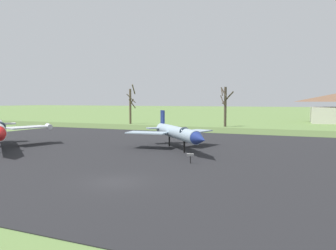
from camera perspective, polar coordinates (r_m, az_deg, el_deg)
ground_plane at (r=23.63m, az=-8.73°, el=-9.48°), size 600.00×600.00×0.00m
asphalt_apron at (r=35.61m, az=3.08°, el=-4.79°), size 75.70×45.26×0.05m
grass_verge_strip at (r=63.04m, az=12.26°, el=-0.99°), size 135.70×12.00×0.06m
jet_fighter_front_left at (r=37.83m, az=1.60°, el=-1.28°), size 11.51×12.29×4.31m
info_placard_front_left at (r=29.91m, az=3.77°, el=-5.37°), size 0.65×0.39×0.93m
bare_tree_far_left at (r=81.45m, az=-6.26°, el=3.42°), size 2.17×2.69×9.37m
bare_tree_left_of_center at (r=73.22m, az=9.57°, el=3.43°), size 2.93×2.94×8.42m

